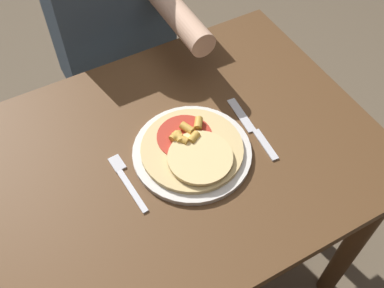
{
  "coord_description": "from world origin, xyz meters",
  "views": [
    {
      "loc": [
        -0.26,
        -0.58,
        1.65
      ],
      "look_at": [
        0.05,
        -0.03,
        0.8
      ],
      "focal_mm": 42.0,
      "sensor_mm": 36.0,
      "label": 1
    }
  ],
  "objects_px": {
    "plate": "(192,152)",
    "person_diner": "(114,31)",
    "dining_table": "(172,184)",
    "pizza": "(193,149)",
    "fork": "(126,179)",
    "knife": "(253,129)"
  },
  "relations": [
    {
      "from": "plate",
      "to": "pizza",
      "type": "distance_m",
      "value": 0.02
    },
    {
      "from": "dining_table",
      "to": "fork",
      "type": "relative_size",
      "value": 5.82
    },
    {
      "from": "pizza",
      "to": "knife",
      "type": "height_order",
      "value": "pizza"
    },
    {
      "from": "dining_table",
      "to": "knife",
      "type": "xyz_separation_m",
      "value": [
        0.22,
        -0.03,
        0.14
      ]
    },
    {
      "from": "fork",
      "to": "knife",
      "type": "height_order",
      "value": "same"
    },
    {
      "from": "dining_table",
      "to": "pizza",
      "type": "bearing_deg",
      "value": -31.71
    },
    {
      "from": "dining_table",
      "to": "plate",
      "type": "distance_m",
      "value": 0.15
    },
    {
      "from": "pizza",
      "to": "knife",
      "type": "relative_size",
      "value": 1.12
    },
    {
      "from": "dining_table",
      "to": "fork",
      "type": "height_order",
      "value": "fork"
    },
    {
      "from": "pizza",
      "to": "fork",
      "type": "distance_m",
      "value": 0.17
    },
    {
      "from": "pizza",
      "to": "dining_table",
      "type": "bearing_deg",
      "value": 148.29
    },
    {
      "from": "fork",
      "to": "knife",
      "type": "distance_m",
      "value": 0.34
    },
    {
      "from": "plate",
      "to": "knife",
      "type": "relative_size",
      "value": 1.31
    },
    {
      "from": "fork",
      "to": "person_diner",
      "type": "distance_m",
      "value": 0.63
    },
    {
      "from": "plate",
      "to": "person_diner",
      "type": "xyz_separation_m",
      "value": [
        0.04,
        0.6,
        -0.07
      ]
    },
    {
      "from": "pizza",
      "to": "person_diner",
      "type": "xyz_separation_m",
      "value": [
        0.04,
        0.6,
        -0.09
      ]
    },
    {
      "from": "plate",
      "to": "person_diner",
      "type": "bearing_deg",
      "value": 86.43
    },
    {
      "from": "dining_table",
      "to": "plate",
      "type": "relative_size",
      "value": 3.55
    },
    {
      "from": "pizza",
      "to": "knife",
      "type": "xyz_separation_m",
      "value": [
        0.17,
        -0.0,
        -0.02
      ]
    },
    {
      "from": "plate",
      "to": "pizza",
      "type": "bearing_deg",
      "value": -88.98
    },
    {
      "from": "plate",
      "to": "fork",
      "type": "distance_m",
      "value": 0.17
    },
    {
      "from": "plate",
      "to": "pizza",
      "type": "xyz_separation_m",
      "value": [
        0.0,
        -0.0,
        0.02
      ]
    }
  ]
}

